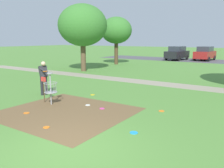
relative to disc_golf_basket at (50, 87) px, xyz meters
The scene contains 16 objects.
ground_plane 4.71m from the disc_golf_basket, 37.68° to the right, with size 160.00×160.00×0.00m, color #518438.
dirt_tee_pad 1.63m from the disc_golf_basket, 18.53° to the right, with size 4.77×4.40×0.01m, color brown.
disc_golf_basket is the anchor object (origin of this frame).
player_throwing 1.96m from the disc_golf_basket, 146.66° to the left, with size 0.99×0.75×1.71m.
frisbee_near_basket 2.96m from the disc_golf_basket, 44.90° to the right, with size 0.21×0.21×0.02m, color orange.
frisbee_by_tee 1.60m from the disc_golf_basket, 81.37° to the right, with size 0.23×0.23×0.02m, color orange.
frisbee_mid_grass 4.80m from the disc_golf_basket, 21.15° to the left, with size 0.22×0.22×0.02m, color orange.
frisbee_far_left 2.49m from the disc_golf_basket, 16.73° to the left, with size 0.21×0.21×0.02m, color #E53D99.
frisbee_far_right 1.81m from the disc_golf_basket, 27.48° to the left, with size 0.21×0.21×0.02m, color white.
frisbee_scattered_a 2.56m from the disc_golf_basket, 80.10° to the left, with size 0.21×0.21×0.02m, color gold.
frisbee_scattered_b 4.72m from the disc_golf_basket, 10.62° to the right, with size 0.25×0.25×0.02m, color #1E93DB.
tree_near_left 17.41m from the disc_golf_basket, 113.06° to the left, with size 3.42×3.42×5.20m.
tree_mid_center 11.53m from the disc_golf_basket, 122.86° to the left, with size 4.22×4.22×5.76m.
parked_car_leftmost 25.25m from the disc_golf_basket, 96.61° to the left, with size 2.29×4.36×1.84m.
parked_car_center_left 26.52m from the disc_golf_basket, 89.16° to the left, with size 2.19×4.31×1.84m.
gravel_path 8.17m from the disc_golf_basket, 63.10° to the left, with size 40.00×1.52×0.00m, color gray.
Camera 1 is at (4.15, -4.10, 2.80)m, focal length 38.50 mm.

